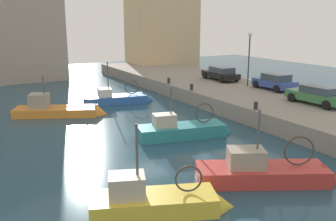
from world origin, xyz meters
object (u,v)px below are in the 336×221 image
at_px(parked_car_black, 221,73).
at_px(mooring_bollard_south, 256,105).
at_px(fishing_boat_blue, 120,102).
at_px(mooring_bollard_mid, 192,87).
at_px(quay_streetlamp, 249,50).
at_px(fishing_boat_orange, 61,114).
at_px(fishing_boat_yellow, 161,209).
at_px(parked_car_blue, 275,81).
at_px(fishing_boat_red, 268,179).
at_px(parked_car_green, 317,95).
at_px(mooring_bollard_north, 169,81).
at_px(fishing_boat_teal, 186,135).

height_order(parked_car_black, mooring_bollard_south, parked_car_black).
xyz_separation_m(fishing_boat_blue, parked_car_black, (10.81, -0.22, 1.80)).
xyz_separation_m(mooring_bollard_mid, quay_streetlamp, (5.65, -0.69, 2.98)).
relative_size(fishing_boat_orange, fishing_boat_blue, 1.12).
relative_size(fishing_boat_yellow, parked_car_blue, 1.48).
bearing_deg(parked_car_blue, fishing_boat_yellow, -146.00).
xyz_separation_m(parked_car_black, mooring_bollard_south, (-5.49, -11.15, -0.42)).
height_order(fishing_boat_red, parked_car_blue, fishing_boat_red).
relative_size(fishing_boat_orange, fishing_boat_red, 1.06).
relative_size(parked_car_blue, mooring_bollard_south, 7.04).
height_order(fishing_boat_red, mooring_bollard_mid, fishing_boat_red).
height_order(parked_car_green, mooring_bollard_mid, parked_car_green).
relative_size(mooring_bollard_south, quay_streetlamp, 0.11).
bearing_deg(parked_car_black, fishing_boat_red, -121.32).
distance_m(fishing_boat_orange, mooring_bollard_mid, 11.04).
bearing_deg(parked_car_black, parked_car_green, -92.95).
bearing_deg(mooring_bollard_mid, fishing_boat_blue, 147.60).
bearing_deg(mooring_bollard_mid, quay_streetlamp, -6.99).
xyz_separation_m(mooring_bollard_north, quay_streetlamp, (5.65, -4.69, 2.98)).
relative_size(fishing_boat_orange, quay_streetlamp, 1.46).
relative_size(fishing_boat_yellow, parked_car_black, 1.31).
distance_m(fishing_boat_teal, parked_car_black, 15.36).
distance_m(fishing_boat_teal, mooring_bollard_south, 5.52).
bearing_deg(fishing_boat_red, parked_car_green, 30.33).
relative_size(fishing_boat_blue, parked_car_black, 1.44).
bearing_deg(fishing_boat_orange, mooring_bollard_mid, -8.16).
height_order(fishing_boat_teal, quay_streetlamp, quay_streetlamp).
bearing_deg(mooring_bollard_south, parked_car_black, 63.76).
height_order(parked_car_blue, mooring_bollard_north, parked_car_blue).
xyz_separation_m(fishing_boat_yellow, mooring_bollard_mid, (11.13, 15.09, 1.34)).
height_order(parked_car_green, mooring_bollard_south, parked_car_green).
height_order(parked_car_green, quay_streetlamp, quay_streetlamp).
bearing_deg(parked_car_green, fishing_boat_teal, 172.42).
bearing_deg(parked_car_black, parked_car_blue, -81.37).
bearing_deg(mooring_bollard_south, fishing_boat_teal, 175.75).
xyz_separation_m(parked_car_green, quay_streetlamp, (0.78, 8.27, 2.55)).
xyz_separation_m(fishing_boat_blue, parked_car_green, (10.18, -12.33, 1.81)).
distance_m(fishing_boat_teal, parked_car_green, 10.45).
relative_size(parked_car_green, mooring_bollard_north, 7.97).
bearing_deg(parked_car_green, fishing_boat_red, -149.67).
xyz_separation_m(fishing_boat_teal, mooring_bollard_north, (5.33, 11.60, 1.37)).
relative_size(parked_car_black, mooring_bollard_north, 7.96).
xyz_separation_m(parked_car_green, parked_car_blue, (1.59, 5.73, 0.01)).
height_order(fishing_boat_yellow, parked_car_blue, fishing_boat_yellow).
xyz_separation_m(fishing_boat_blue, fishing_boat_yellow, (-5.81, -18.46, 0.04)).
xyz_separation_m(fishing_boat_blue, mooring_bollard_mid, (5.31, -3.37, 1.38)).
bearing_deg(mooring_bollard_north, parked_car_black, -8.83).
xyz_separation_m(fishing_boat_red, parked_car_black, (11.10, 18.24, 1.76)).
height_order(fishing_boat_blue, fishing_boat_yellow, fishing_boat_blue).
relative_size(fishing_boat_teal, fishing_boat_blue, 1.02).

